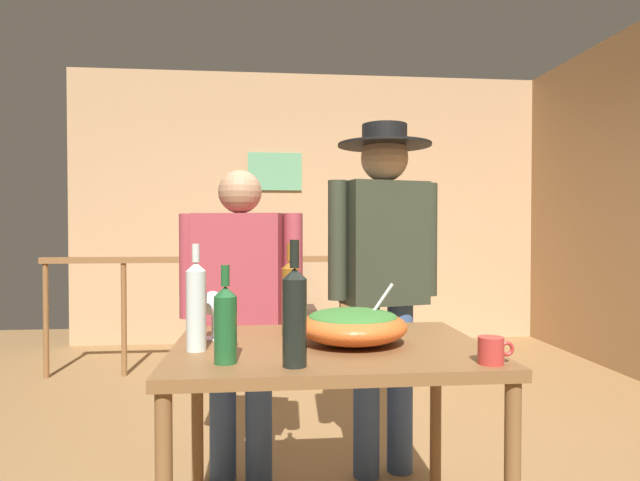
% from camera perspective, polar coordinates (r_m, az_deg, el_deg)
% --- Properties ---
extents(ground_plane, '(8.16, 8.16, 0.00)m').
position_cam_1_polar(ground_plane, '(3.03, 4.46, -22.64)').
color(ground_plane, olive).
extents(back_wall, '(5.08, 0.10, 2.89)m').
position_cam_1_polar(back_wall, '(5.88, -0.92, 3.42)').
color(back_wall, tan).
rests_on(back_wall, ground_plane).
extents(framed_picture, '(0.57, 0.03, 0.40)m').
position_cam_1_polar(framed_picture, '(5.83, -4.80, 7.29)').
color(framed_picture, '#5D9C6F').
extents(stair_railing, '(2.57, 0.10, 1.04)m').
position_cam_1_polar(stair_railing, '(4.62, -6.99, -5.96)').
color(stair_railing, brown).
rests_on(stair_railing, ground_plane).
extents(tv_console, '(0.90, 0.40, 0.42)m').
position_cam_1_polar(tv_console, '(5.60, -5.17, -9.17)').
color(tv_console, '#38281E').
rests_on(tv_console, ground_plane).
extents(flat_screen_tv, '(0.59, 0.12, 0.45)m').
position_cam_1_polar(flat_screen_tv, '(5.51, -5.17, -4.38)').
color(flat_screen_tv, black).
rests_on(flat_screen_tv, tv_console).
extents(serving_table, '(1.13, 0.83, 0.80)m').
position_cam_1_polar(serving_table, '(2.02, 0.98, -13.36)').
color(serving_table, brown).
rests_on(serving_table, ground_plane).
extents(salad_bowl, '(0.40, 0.40, 0.22)m').
position_cam_1_polar(salad_bowl, '(1.99, 3.50, -8.85)').
color(salad_bowl, '#DB5B23').
rests_on(salad_bowl, serving_table).
extents(wine_glass, '(0.09, 0.09, 0.18)m').
position_cam_1_polar(wine_glass, '(2.10, -11.29, -6.75)').
color(wine_glass, silver).
rests_on(wine_glass, serving_table).
extents(wine_bottle_green, '(0.07, 0.07, 0.31)m').
position_cam_1_polar(wine_bottle_green, '(1.73, -9.99, -8.58)').
color(wine_bottle_green, '#1E5628').
rests_on(wine_bottle_green, serving_table).
extents(wine_bottle_clear, '(0.07, 0.07, 0.37)m').
position_cam_1_polar(wine_bottle_clear, '(1.92, -12.99, -6.67)').
color(wine_bottle_clear, silver).
rests_on(wine_bottle_clear, serving_table).
extents(wine_bottle_amber, '(0.07, 0.07, 0.36)m').
position_cam_1_polar(wine_bottle_amber, '(2.13, -3.20, -5.97)').
color(wine_bottle_amber, brown).
rests_on(wine_bottle_amber, serving_table).
extents(wine_bottle_dark, '(0.08, 0.08, 0.39)m').
position_cam_1_polar(wine_bottle_dark, '(1.66, -2.71, -7.86)').
color(wine_bottle_dark, black).
rests_on(wine_bottle_dark, serving_table).
extents(mug_red, '(0.12, 0.08, 0.08)m').
position_cam_1_polar(mug_red, '(1.79, 17.71, -11.02)').
color(mug_red, '#B7332D').
rests_on(mug_red, serving_table).
extents(person_standing_left, '(0.60, 0.31, 1.51)m').
position_cam_1_polar(person_standing_left, '(2.65, -8.44, -6.08)').
color(person_standing_left, '#3D5684').
rests_on(person_standing_left, ground_plane).
extents(person_standing_right, '(0.58, 0.46, 1.74)m').
position_cam_1_polar(person_standing_right, '(2.69, 6.81, -2.45)').
color(person_standing_right, '#3D5684').
rests_on(person_standing_right, ground_plane).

